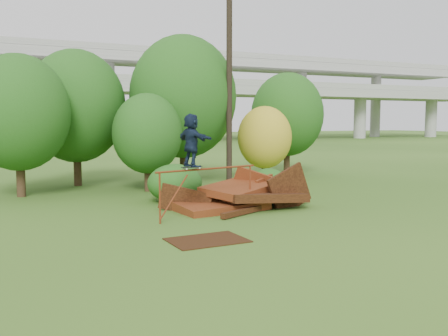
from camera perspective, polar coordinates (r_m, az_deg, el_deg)
name	(u,v)px	position (r m, az deg, el deg)	size (l,w,h in m)	color
ground	(274,223)	(15.90, 5.70, -6.25)	(240.00, 240.00, 0.00)	#2D5116
scrap_pile	(241,197)	(18.31, 1.94, -3.37)	(5.72, 3.43, 2.05)	#4D220D
grind_rail	(208,179)	(16.64, -1.83, -1.23)	(3.97, 1.06, 1.65)	maroon
skateboard	(192,167)	(16.21, -3.71, 0.09)	(0.75, 0.36, 0.07)	black
skater	(192,140)	(16.15, -3.73, 3.19)	(1.60, 0.51, 1.72)	#121D33
flat_plate	(207,240)	(13.52, -1.94, -8.24)	(2.03, 1.45, 0.03)	black
tree_0	(18,113)	(22.64, -22.45, 5.87)	(4.26, 4.26, 6.01)	black
tree_1	(76,106)	(25.66, -16.57, 6.78)	(4.81, 4.81, 6.70)	black
tree_2	(147,134)	(22.88, -8.76, 3.91)	(3.17, 3.17, 4.46)	black
tree_3	(183,97)	(25.79, -4.69, 8.08)	(5.45, 5.45, 7.56)	black
tree_4	(265,137)	(26.70, 4.67, 3.50)	(2.90, 2.90, 4.00)	black
tree_5	(287,115)	(30.14, 7.25, 6.08)	(4.33, 4.33, 6.08)	black
shrub_left	(175,183)	(19.81, -5.63, -1.72)	(2.18, 2.02, 1.51)	#1E4612
shrub_right	(268,182)	(21.50, 5.09, -1.60)	(1.67, 1.53, 1.18)	#1E4612
utility_pole	(229,70)	(24.40, 0.60, 11.09)	(1.40, 0.28, 11.10)	black
freeway_overpass	(50,71)	(77.04, -19.27, 10.40)	(160.00, 15.00, 13.70)	gray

